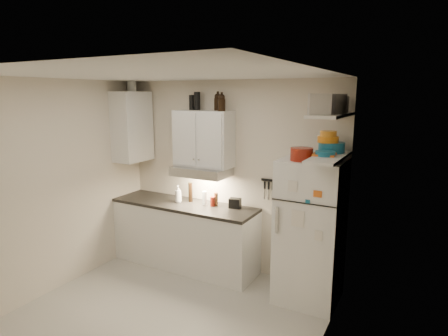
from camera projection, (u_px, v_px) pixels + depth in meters
The scene contains 36 objects.
floor at pixel (165, 319), 4.09m from camera, with size 3.20×3.00×0.02m, color #B4B0A6.
ceiling at pixel (156, 73), 3.59m from camera, with size 3.20×3.00×0.02m, color white.
back_wall at pixel (229, 177), 5.14m from camera, with size 3.20×0.02×2.60m, color beige.
left_wall at pixel (56, 186), 4.60m from camera, with size 0.02×3.00×2.60m, color beige.
right_wall at pixel (316, 232), 3.08m from camera, with size 0.02×3.00×2.60m, color beige.
base_cabinet at pixel (185, 236), 5.30m from camera, with size 2.10×0.60×0.88m, color white.
countertop at pixel (184, 205), 5.21m from camera, with size 2.10×0.62×0.04m, color black.
upper_cabinet at pixel (204, 139), 5.03m from camera, with size 0.80×0.33×0.75m, color white.
side_cabinet at pixel (132, 127), 5.42m from camera, with size 0.33×0.55×1.00m, color white.
range_hood at pixel (201, 171), 5.06m from camera, with size 0.76×0.46×0.12m, color silver.
fridge at pixel (310, 231), 4.34m from camera, with size 0.70×0.68×1.70m, color white.
shelf_hi at pixel (331, 115), 3.86m from camera, with size 0.30×0.95×0.03m, color white.
shelf_lo at pixel (329, 157), 3.95m from camera, with size 0.30×0.95×0.03m, color white.
knife_strip at pixel (277, 181), 4.78m from camera, with size 0.42×0.02×0.03m, color black.
dutch_oven at pixel (302, 154), 4.07m from camera, with size 0.25×0.25×0.14m, color maroon.
book_stack at pixel (325, 158), 3.99m from camera, with size 0.23×0.28×0.10m, color orange.
spice_jar at pixel (320, 155), 4.13m from camera, with size 0.06×0.06×0.10m, color silver.
stock_pot at pixel (337, 105), 4.03m from camera, with size 0.25×0.25×0.18m, color silver.
tin_a at pixel (333, 104), 3.77m from camera, with size 0.20×0.18×0.20m, color #AAAAAD.
tin_b at pixel (319, 104), 3.66m from camera, with size 0.21×0.21×0.21m, color #AAAAAD.
bowl_teal at pixel (331, 147), 4.16m from camera, with size 0.29×0.29×0.11m, color #176281.
bowl_orange at pixel (328, 139), 4.12m from camera, with size 0.23×0.23×0.07m, color orange.
bowl_yellow at pixel (328, 134), 4.11m from camera, with size 0.18×0.18×0.06m, color orange.
plates at pixel (325, 153), 3.93m from camera, with size 0.21×0.21×0.05m, color #176281.
growler_a at pixel (218, 102), 4.91m from camera, with size 0.10×0.10×0.23m, color black, non-canonical shape.
growler_b at pixel (222, 102), 4.72m from camera, with size 0.09×0.09×0.22m, color black, non-canonical shape.
thermos_a at pixel (197, 101), 5.04m from camera, with size 0.08×0.08×0.24m, color black.
thermos_b at pixel (192, 102), 5.11m from camera, with size 0.07×0.07×0.20m, color black.
side_jar at pixel (132, 86), 5.37m from camera, with size 0.13×0.13×0.17m, color silver.
soap_bottle at pixel (178, 193), 5.23m from camera, with size 0.10×0.11×0.27m, color white.
pepper_mill at pixel (216, 199), 5.09m from camera, with size 0.06×0.06×0.18m, color brown.
oil_bottle at pixel (190, 192), 5.29m from camera, with size 0.05×0.05×0.27m, color #515916.
vinegar_bottle at pixel (191, 192), 5.27m from camera, with size 0.06×0.06×0.27m, color black.
clear_bottle at pixel (204, 198), 5.12m from camera, with size 0.06×0.06×0.19m, color silver.
red_jar at pixel (213, 201), 5.06m from camera, with size 0.07×0.07×0.13m, color maroon.
caddy at pixel (235, 203), 4.99m from camera, with size 0.15×0.11×0.13m, color black.
Camera 1 is at (2.34, -2.93, 2.41)m, focal length 30.00 mm.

